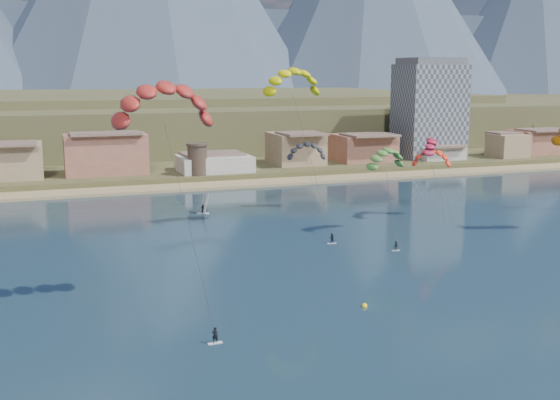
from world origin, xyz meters
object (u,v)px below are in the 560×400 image
windsurfer (204,207)px  kitesurfer_red (164,97)px  apartment_tower (429,109)px  watchtower (197,159)px  kitesurfer_green (386,156)px  buoy (364,306)px  kitesurfer_yellow (293,78)px

windsurfer → kitesurfer_red: bearing=-107.1°
apartment_tower → watchtower: bearing=-170.1°
apartment_tower → kitesurfer_green: apartment_tower is taller
kitesurfer_green → buoy: (-21.57, -35.48, -14.20)m
kitesurfer_red → buoy: (23.20, -8.32, -26.17)m
kitesurfer_yellow → kitesurfer_green: (14.63, -9.63, -13.93)m
apartment_tower → watchtower: 82.02m
kitesurfer_red → kitesurfer_yellow: size_ratio=0.95×
kitesurfer_red → kitesurfer_green: kitesurfer_red is taller
kitesurfer_yellow → buoy: kitesurfer_yellow is taller
kitesurfer_yellow → windsurfer: (-13.20, 18.26, -26.84)m
watchtower → buoy: (-1.53, -104.50, -6.24)m
windsurfer → buoy: (6.26, -63.36, -1.29)m
apartment_tower → buoy: size_ratio=43.61×
windsurfer → watchtower: bearing=79.3°
kitesurfer_green → windsurfer: 41.46m
apartment_tower → kitesurfer_red: apartment_tower is taller
watchtower → kitesurfer_red: kitesurfer_red is taller
kitesurfer_red → buoy: kitesurfer_red is taller
kitesurfer_green → windsurfer: bearing=134.9°
watchtower → kitesurfer_yellow: 63.54m
kitesurfer_red → kitesurfer_yellow: bearing=50.7°
kitesurfer_yellow → windsurfer: 35.04m
buoy → apartment_tower: bearing=55.5°
apartment_tower → kitesurfer_yellow: bearing=-135.5°
watchtower → buoy: watchtower is taller
watchtower → kitesurfer_green: 72.32m
watchtower → kitesurfer_green: bearing=-73.8°
kitesurfer_green → watchtower: bearing=106.2°
watchtower → kitesurfer_red: (-24.73, -96.18, 19.93)m
apartment_tower → buoy: apartment_tower is taller
kitesurfer_red → windsurfer: bearing=72.9°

